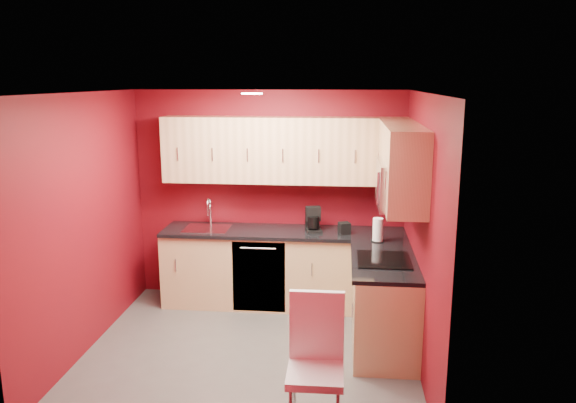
% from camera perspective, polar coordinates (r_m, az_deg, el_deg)
% --- Properties ---
extents(floor, '(3.20, 3.20, 0.00)m').
position_cam_1_polar(floor, '(5.73, -3.84, -14.87)').
color(floor, '#4D4B48').
rests_on(floor, ground).
extents(ceiling, '(3.20, 3.20, 0.00)m').
position_cam_1_polar(ceiling, '(5.10, -4.25, 10.96)').
color(ceiling, white).
rests_on(ceiling, wall_back).
extents(wall_back, '(3.20, 0.00, 3.20)m').
position_cam_1_polar(wall_back, '(6.72, -1.88, 0.58)').
color(wall_back, '#650911').
rests_on(wall_back, floor).
extents(wall_front, '(3.20, 0.00, 3.20)m').
position_cam_1_polar(wall_front, '(3.88, -7.82, -8.44)').
color(wall_front, '#650911').
rests_on(wall_front, floor).
extents(wall_left, '(0.00, 3.00, 3.00)m').
position_cam_1_polar(wall_left, '(5.77, -19.92, -2.15)').
color(wall_left, '#650911').
rests_on(wall_left, floor).
extents(wall_right, '(0.00, 3.00, 3.00)m').
position_cam_1_polar(wall_right, '(5.26, 13.45, -3.11)').
color(wall_right, '#650911').
rests_on(wall_right, floor).
extents(base_cabinets_back, '(2.80, 0.60, 0.87)m').
position_cam_1_polar(base_cabinets_back, '(6.63, -0.45, -6.89)').
color(base_cabinets_back, tan).
rests_on(base_cabinets_back, floor).
extents(base_cabinets_right, '(0.60, 1.30, 0.87)m').
position_cam_1_polar(base_cabinets_right, '(5.72, 9.68, -10.28)').
color(base_cabinets_right, tan).
rests_on(base_cabinets_right, floor).
extents(countertop_back, '(2.80, 0.63, 0.04)m').
position_cam_1_polar(countertop_back, '(6.48, -0.47, -3.13)').
color(countertop_back, black).
rests_on(countertop_back, base_cabinets_back).
extents(countertop_right, '(0.63, 1.27, 0.04)m').
position_cam_1_polar(countertop_right, '(5.55, 9.71, -6.00)').
color(countertop_right, black).
rests_on(countertop_right, base_cabinets_right).
extents(upper_cabinets_back, '(2.80, 0.35, 0.75)m').
position_cam_1_polar(upper_cabinets_back, '(6.43, -0.35, 5.25)').
color(upper_cabinets_back, '#DEAE7D').
rests_on(upper_cabinets_back, wall_back).
extents(upper_cabinets_right, '(0.35, 1.55, 0.75)m').
position_cam_1_polar(upper_cabinets_right, '(5.54, 11.39, 4.51)').
color(upper_cabinets_right, '#DEAE7D').
rests_on(upper_cabinets_right, wall_right).
extents(microwave, '(0.42, 0.76, 0.42)m').
position_cam_1_polar(microwave, '(5.34, 11.19, 1.74)').
color(microwave, silver).
rests_on(microwave, upper_cabinets_right).
extents(cooktop, '(0.50, 0.55, 0.01)m').
position_cam_1_polar(cooktop, '(5.51, 9.69, -5.86)').
color(cooktop, black).
rests_on(cooktop, countertop_right).
extents(sink, '(0.52, 0.42, 0.35)m').
position_cam_1_polar(sink, '(6.64, -8.21, -2.40)').
color(sink, silver).
rests_on(sink, countertop_back).
extents(dishwasher_front, '(0.60, 0.02, 0.82)m').
position_cam_1_polar(dishwasher_front, '(6.39, -2.98, -7.66)').
color(dishwasher_front, black).
rests_on(dishwasher_front, base_cabinets_back).
extents(downlight, '(0.20, 0.20, 0.01)m').
position_cam_1_polar(downlight, '(5.40, -3.69, 10.89)').
color(downlight, white).
rests_on(downlight, ceiling).
extents(coffee_maker, '(0.22, 0.26, 0.28)m').
position_cam_1_polar(coffee_maker, '(6.41, 2.65, -1.85)').
color(coffee_maker, black).
rests_on(coffee_maker, countertop_back).
extents(napkin_holder, '(0.15, 0.15, 0.13)m').
position_cam_1_polar(napkin_holder, '(6.37, 5.74, -2.70)').
color(napkin_holder, black).
rests_on(napkin_holder, countertop_back).
extents(paper_towel, '(0.17, 0.17, 0.26)m').
position_cam_1_polar(paper_towel, '(6.09, 9.11, -2.86)').
color(paper_towel, white).
rests_on(paper_towel, countertop_right).
extents(dining_chair, '(0.43, 0.45, 1.04)m').
position_cam_1_polar(dining_chair, '(4.37, 2.80, -16.39)').
color(dining_chair, white).
rests_on(dining_chair, floor).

